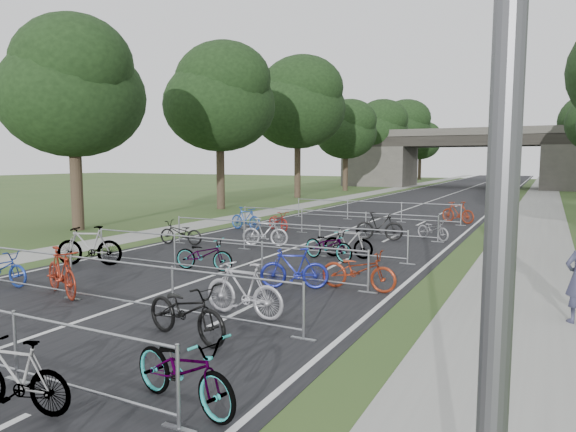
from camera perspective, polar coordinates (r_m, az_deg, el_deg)
road at (r=51.96m, az=17.52°, el=2.27°), size 11.00×140.00×0.01m
sidewalk_right at (r=51.26m, az=26.37°, el=1.86°), size 3.00×140.00×0.01m
sidewalk_left at (r=53.71m, az=9.60°, el=2.59°), size 2.00×140.00×0.01m
lane_markings at (r=51.96m, az=17.52°, el=2.26°), size 0.12×140.00×0.00m
overpass_bridge at (r=66.70m, az=19.78°, el=6.04°), size 31.00×8.00×7.05m
tree_left_0 at (r=26.43m, az=-22.81°, el=12.62°), size 6.72×6.72×10.25m
tree_left_1 at (r=35.47m, az=-7.55°, el=12.61°), size 7.56×7.56×11.53m
tree_left_2 at (r=45.91m, az=1.15°, el=12.21°), size 8.40×8.40×12.81m
tree_left_3 at (r=56.78m, az=6.51°, el=9.38°), size 6.72×6.72×10.25m
tree_left_4 at (r=68.18m, az=10.11°, el=9.47°), size 7.56×7.56×11.53m
tree_left_5 at (r=79.75m, az=12.67°, el=9.52°), size 8.40×8.40×12.81m
tree_left_6 at (r=91.33m, az=14.54°, el=8.01°), size 6.72×6.72×10.25m
barrier_row_2 at (r=12.26m, az=-18.26°, el=-7.19°), size 9.70×0.08×1.10m
barrier_row_3 at (r=15.11m, az=-7.96°, el=-4.44°), size 9.70×0.08×1.10m
barrier_row_4 at (r=18.48m, az=-0.83°, el=-2.43°), size 9.70×0.08×1.10m
barrier_row_5 at (r=22.98m, az=5.00°, el=-0.75°), size 9.70×0.08×1.10m
barrier_row_6 at (r=28.59m, az=9.52°, el=0.56°), size 9.70×0.08×1.10m
bike_6 at (r=7.89m, az=-27.91°, el=-15.48°), size 1.72×0.79×1.00m
bike_7 at (r=7.30m, az=-11.47°, el=-16.43°), size 2.12×1.14×1.06m
bike_8 at (r=15.62m, az=-29.25°, el=-5.07°), size 1.87×0.79×0.96m
bike_9 at (r=13.74m, az=-23.87°, el=-5.76°), size 2.06×1.27×1.20m
bike_10 at (r=9.81m, az=-11.22°, el=-10.32°), size 2.20×1.16×1.10m
bike_11 at (r=10.98m, az=-4.93°, el=-8.20°), size 2.00×0.69×1.18m
bike_12 at (r=17.36m, az=-21.20°, el=-3.13°), size 2.15×1.39×1.26m
bike_13 at (r=15.68m, az=-9.30°, el=-4.27°), size 1.95×0.93×0.98m
bike_14 at (r=13.30m, az=0.69°, el=-5.88°), size 1.84×1.14×1.07m
bike_15 at (r=13.29m, az=7.85°, el=-6.01°), size 1.99×0.71×1.04m
bike_16 at (r=20.60m, az=-11.85°, el=-1.85°), size 1.90×0.91×0.96m
bike_17 at (r=19.83m, az=-2.57°, el=-1.84°), size 1.89×0.96×1.09m
bike_18 at (r=17.08m, az=4.53°, el=-3.25°), size 2.09×1.22×1.04m
bike_19 at (r=17.55m, az=6.69°, el=-2.98°), size 1.77×0.51×1.06m
bike_20 at (r=24.54m, az=-4.72°, el=-0.31°), size 1.87×0.80×1.09m
bike_21 at (r=24.29m, az=-1.08°, el=-0.55°), size 1.80×1.46×0.92m
bike_22 at (r=21.68m, az=10.11°, el=-1.13°), size 2.03×0.98×1.17m
bike_23 at (r=22.24m, az=15.81°, el=-1.46°), size 1.74×1.38×0.88m
bike_27 at (r=28.54m, az=18.35°, el=0.38°), size 1.97×1.29×1.15m
pedestrian_b at (r=21.03m, az=22.87°, el=-1.07°), size 0.83×0.66×1.66m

